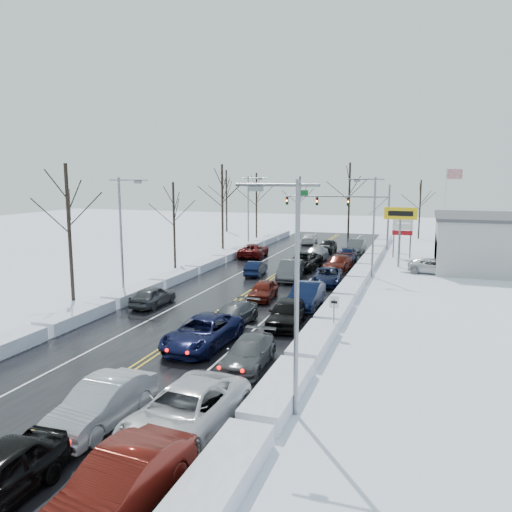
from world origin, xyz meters
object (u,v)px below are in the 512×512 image
at_px(flagpole, 446,202).
at_px(tires_plus_sign, 400,218).
at_px(traffic_signal_mast, 348,205).
at_px(oncoming_car_0, 256,275).

bearing_deg(flagpole, tires_plus_sign, -108.44).
height_order(traffic_signal_mast, oncoming_car_0, traffic_signal_mast).
bearing_deg(tires_plus_sign, oncoming_car_0, -144.64).
relative_size(traffic_signal_mast, flagpole, 1.33).
bearing_deg(traffic_signal_mast, tires_plus_sign, -59.54).
height_order(tires_plus_sign, oncoming_car_0, tires_plus_sign).
distance_m(traffic_signal_mast, flagpole, 11.90).
relative_size(flagpole, oncoming_car_0, 2.49).
height_order(tires_plus_sign, flagpole, flagpole).
bearing_deg(flagpole, traffic_signal_mast, -170.27).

